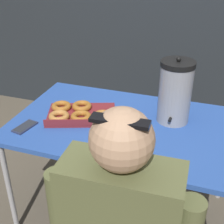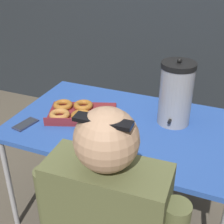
% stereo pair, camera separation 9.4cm
% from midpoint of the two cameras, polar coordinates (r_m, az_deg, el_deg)
% --- Properties ---
extents(ground_plane, '(12.00, 12.00, 0.00)m').
position_cam_midpoint_polar(ground_plane, '(2.24, 3.32, -17.86)').
color(ground_plane, brown).
extents(folding_table, '(1.30, 0.81, 0.71)m').
position_cam_midpoint_polar(folding_table, '(1.82, 3.91, -3.38)').
color(folding_table, '#2D56B2').
rests_on(folding_table, ground).
extents(donut_box, '(0.47, 0.39, 0.05)m').
position_cam_midpoint_polar(donut_box, '(1.87, -4.50, -0.11)').
color(donut_box, maroon).
rests_on(donut_box, folding_table).
extents(coffee_urn, '(0.19, 0.21, 0.39)m').
position_cam_midpoint_polar(coffee_urn, '(1.77, 13.10, 3.29)').
color(coffee_urn, '#939399').
rests_on(coffee_urn, folding_table).
extents(cell_phone, '(0.09, 0.15, 0.01)m').
position_cam_midpoint_polar(cell_phone, '(1.83, -14.11, -2.18)').
color(cell_phone, '#2D334C').
rests_on(cell_phone, folding_table).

